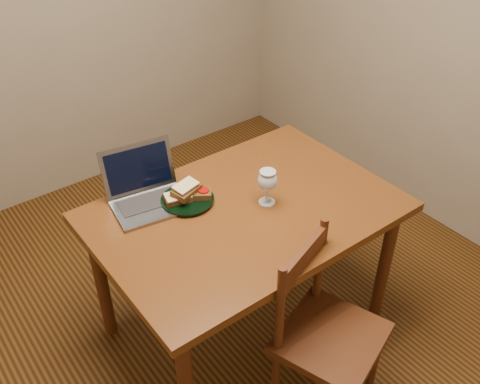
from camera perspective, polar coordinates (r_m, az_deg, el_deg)
floor at (r=2.86m, az=-2.70°, el=-13.47°), size 3.20×3.20×0.02m
right_wall at (r=3.18m, az=22.32°, el=17.74°), size 0.02×3.20×2.60m
table at (r=2.38m, az=0.59°, el=-3.38°), size 1.30×0.90×0.74m
chair at (r=2.23m, az=9.26°, el=-14.02°), size 0.51×0.49×0.43m
plate at (r=2.36m, az=-5.63°, el=-0.89°), size 0.24×0.24×0.02m
sandwich_cheese at (r=2.34m, az=-6.62°, el=-0.55°), size 0.13×0.10×0.04m
sandwich_tomato at (r=2.36m, az=-4.60°, el=-0.04°), size 0.15×0.13×0.04m
sandwich_top at (r=2.33m, az=-5.78°, el=0.30°), size 0.15×0.12×0.04m
milk_glass at (r=2.31m, az=2.93°, el=0.52°), size 0.09×0.09×0.17m
laptop at (r=2.38m, az=-10.07°, el=0.44°), size 0.37×0.34×0.23m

